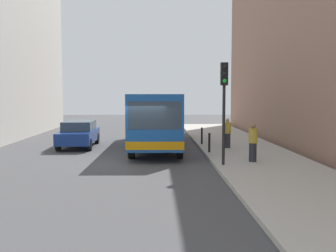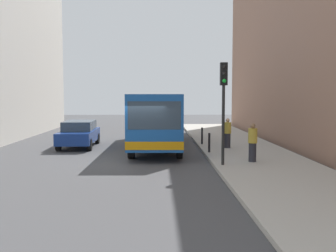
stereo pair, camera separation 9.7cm
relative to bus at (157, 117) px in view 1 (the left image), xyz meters
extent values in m
plane|color=#424244|center=(-0.88, -4.84, -1.73)|extent=(80.00, 80.00, 0.00)
cube|color=#ADA89E|center=(4.52, -4.84, -1.65)|extent=(4.40, 40.00, 0.15)
cube|color=#19519E|center=(0.00, -0.11, 0.02)|extent=(2.71, 11.05, 2.50)
cube|color=orange|center=(0.00, -0.11, -0.93)|extent=(2.73, 11.07, 0.36)
cube|color=#2D3D4C|center=(-0.11, -5.58, 0.37)|extent=(2.26, 0.10, 1.20)
cube|color=#2D3D4C|center=(0.01, 0.39, 0.37)|extent=(2.70, 9.45, 1.00)
cylinder|color=black|center=(1.05, -4.03, -1.23)|extent=(0.30, 1.01, 1.00)
cylinder|color=black|center=(-1.21, -3.98, -1.23)|extent=(0.30, 1.01, 1.00)
cylinder|color=black|center=(1.20, 3.77, -1.23)|extent=(0.30, 1.01, 1.00)
cylinder|color=black|center=(-1.06, 3.82, -1.23)|extent=(0.30, 1.01, 1.00)
cube|color=navy|center=(-4.44, 0.05, -1.09)|extent=(1.87, 4.43, 0.64)
cube|color=#2D3D4C|center=(-4.44, 0.20, -0.51)|extent=(1.64, 2.49, 0.52)
cylinder|color=black|center=(-3.59, -1.44, -1.41)|extent=(0.23, 0.64, 0.64)
cylinder|color=black|center=(-5.23, -1.47, -1.41)|extent=(0.23, 0.64, 0.64)
cylinder|color=black|center=(-3.64, 1.56, -1.41)|extent=(0.23, 0.64, 0.64)
cylinder|color=black|center=(-5.28, 1.53, -1.41)|extent=(0.23, 0.64, 0.64)
cylinder|color=black|center=(2.67, -6.58, 0.02)|extent=(0.12, 0.12, 3.20)
cube|color=black|center=(2.67, -6.58, 2.07)|extent=(0.28, 0.24, 0.90)
sphere|color=black|center=(2.67, -6.71, 2.35)|extent=(0.16, 0.16, 0.16)
sphere|color=black|center=(2.67, -6.71, 2.07)|extent=(0.16, 0.16, 0.16)
sphere|color=green|center=(2.67, -6.71, 1.79)|extent=(0.16, 0.16, 0.16)
cylinder|color=black|center=(2.57, -3.14, -1.10)|extent=(0.11, 0.11, 0.95)
cylinder|color=black|center=(2.57, 0.02, -1.10)|extent=(0.11, 0.11, 0.95)
cylinder|color=#26262D|center=(4.04, -5.88, -1.18)|extent=(0.32, 0.32, 0.80)
cylinder|color=gold|center=(4.04, -5.88, -0.47)|extent=(0.38, 0.38, 0.61)
sphere|color=#8C6647|center=(4.04, -5.88, -0.05)|extent=(0.22, 0.22, 0.22)
cylinder|color=#26262D|center=(3.75, -1.55, -1.19)|extent=(0.32, 0.32, 0.77)
cylinder|color=gold|center=(3.75, -1.55, -0.51)|extent=(0.38, 0.38, 0.59)
sphere|color=tan|center=(3.75, -1.55, -0.11)|extent=(0.21, 0.21, 0.21)
camera|label=1|loc=(-0.04, -22.12, 1.26)|focal=41.76mm
camera|label=2|loc=(0.06, -22.12, 1.26)|focal=41.76mm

